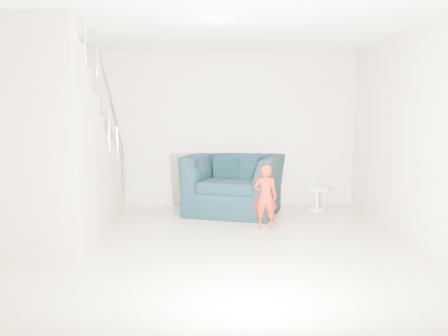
{
  "coord_description": "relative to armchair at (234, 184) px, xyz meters",
  "views": [
    {
      "loc": [
        -0.08,
        -5.56,
        1.64
      ],
      "look_at": [
        0.15,
        1.2,
        0.85
      ],
      "focal_mm": 38.0,
      "sensor_mm": 36.0,
      "label": 1
    }
  ],
  "objects": [
    {
      "name": "back_wall",
      "position": [
        -0.34,
        0.66,
        0.87
      ],
      "size": [
        5.0,
        0.0,
        5.0
      ],
      "primitive_type": "plane",
      "rotation": [
        1.57,
        0.0,
        0.0
      ],
      "color": "#B6A694",
      "rests_on": "floor"
    },
    {
      "name": "right_wall",
      "position": [
        2.16,
        -2.09,
        0.87
      ],
      "size": [
        0.0,
        5.5,
        5.5
      ],
      "primitive_type": "plane",
      "rotation": [
        1.57,
        0.0,
        -1.57
      ],
      "color": "#B6A694",
      "rests_on": "floor"
    },
    {
      "name": "floor",
      "position": [
        -0.34,
        -2.09,
        -0.48
      ],
      "size": [
        5.5,
        5.5,
        0.0
      ],
      "primitive_type": "plane",
      "color": "tan",
      "rests_on": "ground"
    },
    {
      "name": "phone",
      "position": [
        0.51,
        -1.1,
        0.32
      ],
      "size": [
        0.04,
        0.05,
        0.1
      ],
      "primitive_type": "cube",
      "rotation": [
        0.0,
        0.0,
        -0.42
      ],
      "color": "black",
      "rests_on": "toddler"
    },
    {
      "name": "front_wall",
      "position": [
        -0.34,
        -4.84,
        0.87
      ],
      "size": [
        5.0,
        0.0,
        5.0
      ],
      "primitive_type": "plane",
      "rotation": [
        -1.57,
        0.0,
        0.0
      ],
      "color": "#B6A694",
      "rests_on": "floor"
    },
    {
      "name": "ceiling",
      "position": [
        -0.34,
        -2.09,
        2.22
      ],
      "size": [
        5.5,
        5.5,
        0.0
      ],
      "primitive_type": "plane",
      "rotation": [
        3.14,
        0.0,
        0.0
      ],
      "color": "silver",
      "rests_on": "back_wall"
    },
    {
      "name": "staircase",
      "position": [
        -2.34,
        -1.54,
        0.47
      ],
      "size": [
        1.02,
        3.03,
        3.62
      ],
      "color": "#ADA089",
      "rests_on": "floor"
    },
    {
      "name": "cushion",
      "position": [
        -0.14,
        0.34,
        0.25
      ],
      "size": [
        0.4,
        0.19,
        0.39
      ],
      "primitive_type": "cube",
      "rotation": [
        0.21,
        0.0,
        0.0
      ],
      "color": "black",
      "rests_on": "armchair"
    },
    {
      "name": "armchair",
      "position": [
        0.0,
        0.0,
        0.0
      ],
      "size": [
        1.8,
        1.69,
        0.96
      ],
      "primitive_type": "imported",
      "rotation": [
        0.0,
        0.0,
        -0.33
      ],
      "color": "black",
      "rests_on": "floor"
    },
    {
      "name": "toddler",
      "position": [
        0.39,
        -1.08,
        -0.02
      ],
      "size": [
        0.35,
        0.24,
        0.92
      ],
      "primitive_type": "imported",
      "rotation": [
        0.0,
        0.0,
        3.08
      ],
      "color": "#980408",
      "rests_on": "floor"
    },
    {
      "name": "side_table",
      "position": [
        1.41,
        0.14,
        -0.21
      ],
      "size": [
        0.39,
        0.39,
        0.39
      ],
      "color": "white",
      "rests_on": "floor"
    },
    {
      "name": "throw",
      "position": [
        -0.6,
        -0.02,
        0.12
      ],
      "size": [
        0.05,
        0.53,
        0.59
      ],
      "primitive_type": "cube",
      "color": "black",
      "rests_on": "armchair"
    }
  ]
}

